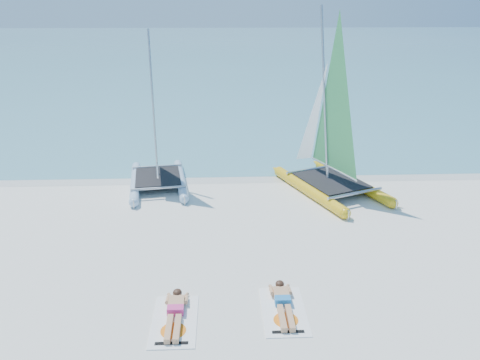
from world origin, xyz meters
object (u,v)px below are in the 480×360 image
object	(u,v)px
catamaran_yellow	(327,132)
towel_b	(284,311)
sunbather_b	(283,302)
sunbather_a	(175,311)
catamaran_blue	(155,141)
towel_a	(175,321)

from	to	relation	value
catamaran_yellow	towel_b	distance (m)	8.39
towel_b	sunbather_b	world-z (taller)	sunbather_b
sunbather_a	sunbather_b	bearing A→B (deg)	5.92
catamaran_blue	towel_a	distance (m)	8.71
catamaran_yellow	sunbather_b	xyz separation A→B (m)	(-2.52, -7.52, -2.02)
catamaran_yellow	towel_b	xyz separation A→B (m)	(-2.52, -7.71, -2.13)
catamaran_yellow	towel_a	distance (m)	9.65
towel_b	sunbather_b	xyz separation A→B (m)	(-0.00, 0.19, 0.11)
catamaran_blue	catamaran_yellow	size ratio (longest dim) A/B	0.87
towel_a	towel_b	distance (m)	2.50
catamaran_yellow	sunbather_a	distance (m)	9.47
catamaran_yellow	sunbather_a	world-z (taller)	catamaran_yellow
catamaran_blue	sunbather_b	xyz separation A→B (m)	(3.87, -7.97, -1.66)
catamaran_blue	towel_b	world-z (taller)	catamaran_blue
sunbather_a	sunbather_b	distance (m)	2.50
catamaran_yellow	towel_a	xyz separation A→B (m)	(-5.01, -7.97, -2.13)
catamaran_yellow	sunbather_a	xyz separation A→B (m)	(-5.01, -7.78, -2.02)
catamaran_yellow	towel_a	bearing A→B (deg)	-144.40
towel_a	catamaran_blue	bearing A→B (deg)	99.34
catamaran_yellow	sunbather_b	distance (m)	8.19
towel_a	sunbather_a	bearing A→B (deg)	90.00
towel_a	sunbather_a	distance (m)	0.22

